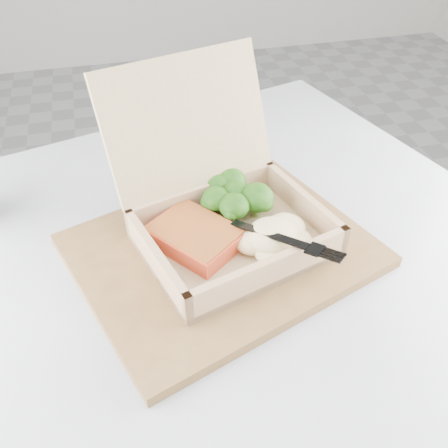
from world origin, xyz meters
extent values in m
plane|color=#999A9F|center=(0.00, 0.00, 0.00)|extent=(4.00, 4.00, 0.00)
cylinder|color=black|center=(-0.15, -0.63, 0.36)|extent=(0.09, 0.09, 0.73)
cube|color=#AAADB4|center=(-0.15, -0.63, 0.74)|extent=(1.08, 1.08, 0.03)
cube|color=brown|center=(-0.14, -0.58, 0.77)|extent=(0.44, 0.40, 0.02)
cube|color=tan|center=(-0.13, -0.59, 0.78)|extent=(0.27, 0.23, 0.01)
cube|color=#A07C58|center=(-0.23, -0.62, 0.80)|extent=(0.06, 0.17, 0.05)
cube|color=#A07C58|center=(-0.02, -0.56, 0.80)|extent=(0.06, 0.17, 0.05)
cube|color=#A07C58|center=(-0.10, -0.67, 0.80)|extent=(0.22, 0.07, 0.05)
cube|color=#A07C58|center=(-0.15, -0.51, 0.80)|extent=(0.22, 0.07, 0.05)
cube|color=tan|center=(-0.16, -0.47, 0.90)|extent=(0.24, 0.14, 0.17)
cube|color=#D44C29|center=(-0.18, -0.58, 0.80)|extent=(0.13, 0.14, 0.02)
ellipsoid|color=beige|center=(-0.08, -0.61, 0.80)|extent=(0.11, 0.09, 0.04)
cube|color=black|center=(-0.13, -0.58, 0.82)|extent=(0.08, 0.09, 0.02)
cube|color=black|center=(-0.08, -0.64, 0.82)|extent=(0.05, 0.05, 0.01)
cube|color=silver|center=(-0.21, -0.39, 0.76)|extent=(0.09, 0.15, 0.00)
camera|label=1|loc=(-0.26, -1.06, 1.22)|focal=40.00mm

